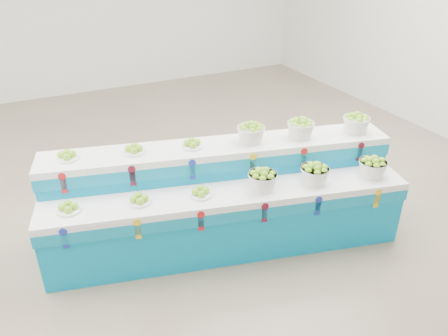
{
  "coord_description": "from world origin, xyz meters",
  "views": [
    {
      "loc": [
        -1.05,
        -4.08,
        2.97
      ],
      "look_at": [
        0.66,
        -0.62,
        0.87
      ],
      "focal_mm": 35.67,
      "sensor_mm": 36.0,
      "label": 1
    }
  ],
  "objects_px": {
    "display_stand": "(224,199)",
    "basket_upper_right": "(356,123)",
    "basket_lower_left": "(262,179)",
    "plate_upper_mid": "(134,149)"
  },
  "relations": [
    {
      "from": "display_stand",
      "to": "basket_lower_left",
      "type": "xyz_separation_m",
      "value": [
        0.27,
        -0.29,
        0.31
      ]
    },
    {
      "from": "basket_lower_left",
      "to": "plate_upper_mid",
      "type": "distance_m",
      "value": 1.29
    },
    {
      "from": "plate_upper_mid",
      "to": "basket_upper_right",
      "type": "relative_size",
      "value": 0.76
    },
    {
      "from": "display_stand",
      "to": "basket_upper_right",
      "type": "xyz_separation_m",
      "value": [
        1.51,
        -0.14,
        0.61
      ]
    },
    {
      "from": "basket_upper_right",
      "to": "basket_lower_left",
      "type": "bearing_deg",
      "value": -172.83
    },
    {
      "from": "basket_upper_right",
      "to": "plate_upper_mid",
      "type": "bearing_deg",
      "value": 166.28
    },
    {
      "from": "basket_lower_left",
      "to": "basket_upper_right",
      "type": "xyz_separation_m",
      "value": [
        1.24,
        0.16,
        0.3
      ]
    },
    {
      "from": "display_stand",
      "to": "basket_lower_left",
      "type": "height_order",
      "value": "display_stand"
    },
    {
      "from": "display_stand",
      "to": "basket_upper_right",
      "type": "distance_m",
      "value": 1.63
    },
    {
      "from": "plate_upper_mid",
      "to": "basket_lower_left",
      "type": "bearing_deg",
      "value": -34.35
    }
  ]
}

